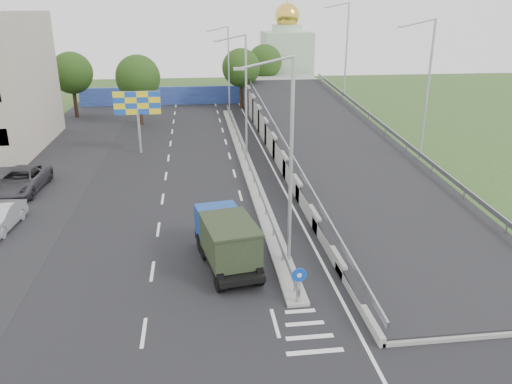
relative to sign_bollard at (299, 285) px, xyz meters
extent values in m
plane|color=#2D4C1E|center=(0.00, -2.17, -1.03)|extent=(160.00, 160.00, 0.00)
cube|color=black|center=(-3.00, 17.83, -1.03)|extent=(26.00, 90.00, 0.04)
cube|color=black|center=(-16.00, 17.83, -1.03)|extent=(8.00, 90.00, 0.05)
cube|color=gray|center=(0.00, 21.83, -0.93)|extent=(1.00, 44.00, 0.20)
cube|color=gray|center=(12.30, 21.83, 1.32)|extent=(0.10, 50.00, 0.32)
cube|color=gray|center=(2.80, 21.83, 1.32)|extent=(0.10, 50.00, 0.32)
cube|color=gray|center=(0.00, 21.83, -0.28)|extent=(0.08, 44.00, 0.32)
cylinder|color=gray|center=(0.00, 21.83, -0.53)|extent=(0.09, 0.09, 0.60)
cylinder|color=black|center=(0.00, 0.03, -0.23)|extent=(0.20, 0.20, 1.20)
cylinder|color=#0C3FBF|center=(0.00, -0.05, 0.52)|extent=(0.64, 0.05, 0.64)
cylinder|color=white|center=(0.00, -0.08, 0.52)|extent=(0.20, 0.03, 0.20)
cylinder|color=#B2B5B7|center=(0.30, 3.83, 4.17)|extent=(0.18, 0.18, 10.00)
cylinder|color=#B2B5B7|center=(-0.90, 3.83, 8.92)|extent=(2.57, 0.12, 0.66)
cube|color=#B2B5B7|center=(-2.10, 3.83, 8.67)|extent=(0.50, 0.18, 0.12)
cylinder|color=#B2B5B7|center=(0.30, 23.83, 4.17)|extent=(0.18, 0.18, 10.00)
cylinder|color=#B2B5B7|center=(-0.90, 23.83, 8.92)|extent=(2.57, 0.12, 0.66)
cube|color=#B2B5B7|center=(-2.10, 23.83, 8.67)|extent=(0.50, 0.18, 0.12)
cylinder|color=#B2B5B7|center=(0.30, 43.83, 4.17)|extent=(0.18, 0.18, 10.00)
cylinder|color=#B2B5B7|center=(-0.90, 43.83, 8.92)|extent=(2.57, 0.12, 0.66)
cube|color=#B2B5B7|center=(-2.10, 43.83, 8.67)|extent=(0.50, 0.18, 0.12)
cube|color=navy|center=(-4.00, 49.83, 0.17)|extent=(30.00, 0.50, 2.40)
cube|color=#B2CCAD|center=(10.00, 57.83, 3.47)|extent=(7.00, 7.00, 9.00)
cylinder|color=#B2CCAD|center=(10.00, 57.83, 8.47)|extent=(4.40, 4.40, 1.00)
sphere|color=gold|center=(10.00, 57.83, 10.17)|extent=(3.60, 3.60, 3.60)
cone|color=gold|center=(10.00, 57.83, 12.17)|extent=(0.30, 0.30, 1.20)
cylinder|color=#B2B5B7|center=(-9.00, 25.83, 0.97)|extent=(0.24, 0.24, 4.00)
cube|color=yellow|center=(-9.00, 25.83, 3.47)|extent=(4.00, 0.20, 2.00)
cylinder|color=black|center=(-10.00, 37.83, 0.97)|extent=(0.44, 0.44, 4.00)
sphere|color=#20340E|center=(-10.00, 37.83, 4.17)|extent=(4.80, 4.80, 4.80)
cylinder|color=black|center=(2.00, 45.83, 0.97)|extent=(0.44, 0.44, 4.00)
sphere|color=#20340E|center=(2.00, 45.83, 4.17)|extent=(4.80, 4.80, 4.80)
cylinder|color=black|center=(-18.00, 42.83, 0.97)|extent=(0.44, 0.44, 4.00)
sphere|color=#20340E|center=(-18.00, 42.83, 4.17)|extent=(4.80, 4.80, 4.80)
cylinder|color=black|center=(6.00, 52.83, 0.97)|extent=(0.44, 0.44, 4.00)
sphere|color=#20340E|center=(6.00, 52.83, 4.17)|extent=(4.80, 4.80, 4.80)
cylinder|color=black|center=(-4.04, 5.70, -0.52)|extent=(0.50, 1.07, 1.03)
cylinder|color=black|center=(-2.21, 6.03, -0.52)|extent=(0.50, 1.07, 1.03)
cylinder|color=black|center=(-3.90, 4.87, -0.52)|extent=(0.50, 1.07, 1.03)
cylinder|color=black|center=(-2.06, 5.20, -0.52)|extent=(0.50, 1.07, 1.03)
cylinder|color=black|center=(-3.32, 1.66, -0.52)|extent=(0.50, 1.07, 1.03)
cylinder|color=black|center=(-1.49, 1.98, -0.52)|extent=(0.50, 1.07, 1.03)
cube|color=black|center=(-2.78, 3.93, -0.38)|extent=(3.13, 6.07, 0.28)
cube|color=navy|center=(-3.17, 6.09, 0.55)|extent=(2.38, 1.85, 1.59)
cube|color=black|center=(-3.29, 6.80, 0.97)|extent=(1.76, 0.37, 0.65)
cube|color=black|center=(-3.31, 6.87, -0.43)|extent=(2.14, 0.51, 0.47)
cube|color=#232C1A|center=(-2.68, 3.38, 0.65)|extent=(2.83, 3.88, 1.68)
cube|color=#232C1A|center=(-2.68, 3.38, 1.53)|extent=(2.94, 3.99, 0.11)
imported|color=#37353B|center=(-16.38, 16.59, -0.20)|extent=(3.13, 6.15, 1.67)
camera|label=1|loc=(-4.14, -18.29, 11.10)|focal=35.00mm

